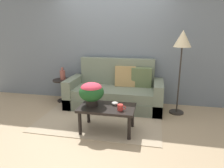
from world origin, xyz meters
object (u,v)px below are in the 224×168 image
at_px(coffee_table, 107,110).
at_px(coffee_mug, 120,107).
at_px(couch, 115,93).
at_px(snack_bowl, 115,103).
at_px(potted_plant, 91,92).
at_px(floor_lamp, 182,45).
at_px(side_table, 63,86).
at_px(table_vase, 63,75).

height_order(coffee_table, coffee_mug, coffee_mug).
relative_size(couch, snack_bowl, 18.76).
height_order(couch, potted_plant, couch).
relative_size(potted_plant, coffee_mug, 3.06).
distance_m(couch, floor_lamp, 1.70).
relative_size(couch, coffee_mug, 15.10).
xyz_separation_m(side_table, floor_lamp, (2.61, -0.19, 1.03)).
distance_m(side_table, coffee_mug, 2.11).
bearing_deg(coffee_table, potted_plant, 176.40).
relative_size(side_table, table_vase, 1.85).
xyz_separation_m(couch, potted_plant, (-0.19, -1.13, 0.36)).
bearing_deg(side_table, couch, -3.98).
bearing_deg(coffee_mug, couch, 104.50).
bearing_deg(couch, coffee_table, -86.05).
bearing_deg(potted_plant, table_vase, 131.55).
distance_m(side_table, potted_plant, 1.67).
bearing_deg(table_vase, potted_plant, -48.45).
bearing_deg(couch, table_vase, 175.22).
height_order(couch, side_table, couch).
height_order(floor_lamp, snack_bowl, floor_lamp).
relative_size(couch, potted_plant, 4.94).
relative_size(coffee_mug, table_vase, 0.48).
distance_m(coffee_table, coffee_mug, 0.29).
bearing_deg(coffee_table, side_table, 138.02).
relative_size(potted_plant, snack_bowl, 3.79).
height_order(couch, table_vase, couch).
distance_m(couch, coffee_table, 1.15).
height_order(couch, coffee_table, couch).
xyz_separation_m(couch, table_vase, (-1.29, 0.11, 0.33)).
bearing_deg(coffee_mug, floor_lamp, 49.31).
bearing_deg(floor_lamp, potted_plant, -145.76).
distance_m(coffee_table, potted_plant, 0.41).
distance_m(floor_lamp, snack_bowl, 1.73).
xyz_separation_m(coffee_mug, snack_bowl, (-0.13, 0.21, -0.02)).
height_order(coffee_mug, table_vase, table_vase).
relative_size(couch, floor_lamp, 1.24).
bearing_deg(couch, snack_bowl, -79.47).
xyz_separation_m(potted_plant, snack_bowl, (0.39, 0.08, -0.21)).
relative_size(side_table, coffee_mug, 3.89).
distance_m(potted_plant, snack_bowl, 0.45).
relative_size(coffee_table, snack_bowl, 8.42).
xyz_separation_m(side_table, potted_plant, (1.10, -1.22, 0.31)).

